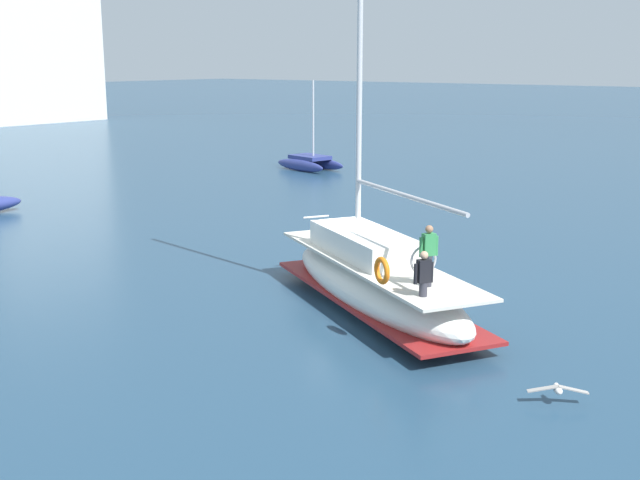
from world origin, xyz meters
The scene contains 5 objects.
ground_plane centered at (0.00, 0.00, 0.00)m, with size 400.00×400.00×0.00m, color navy.
main_sailboat centered at (-1.31, -1.56, 0.92)m, with size 6.85×9.53×14.09m.
moored_sloop_near centered at (21.14, 18.35, 0.53)m, with size 3.06×4.87×5.77m.
seagull centered at (-4.40, -8.22, 0.32)m, with size 0.81×1.13×0.18m.
mooring_buoy centered at (3.81, 0.96, 0.16)m, with size 0.54×0.54×0.87m.
Camera 1 is at (-19.85, -13.75, 7.06)m, focal length 44.96 mm.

